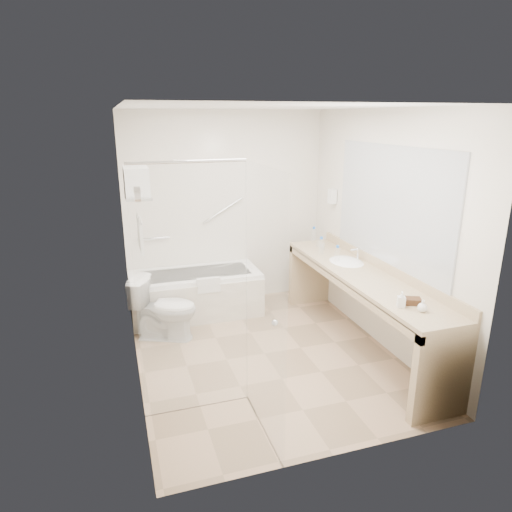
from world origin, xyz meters
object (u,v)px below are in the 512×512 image
object	(u,v)px
vanity_counter	(361,292)
amenity_basket	(411,301)
toilet	(165,309)
bathtub	(196,293)
water_bottle_left	(337,255)

from	to	relation	value
vanity_counter	amenity_basket	bearing A→B (deg)	-91.11
toilet	amenity_basket	bearing A→B (deg)	-107.87
amenity_basket	vanity_counter	bearing A→B (deg)	88.89
bathtub	vanity_counter	bearing A→B (deg)	-42.35
toilet	amenity_basket	world-z (taller)	amenity_basket
vanity_counter	amenity_basket	world-z (taller)	vanity_counter
bathtub	vanity_counter	distance (m)	2.09
bathtub	vanity_counter	xyz separation A→B (m)	(1.52, -1.39, 0.36)
vanity_counter	water_bottle_left	size ratio (longest dim) A/B	13.15
bathtub	amenity_basket	world-z (taller)	amenity_basket
amenity_basket	toilet	bearing A→B (deg)	139.02
toilet	amenity_basket	xyz separation A→B (m)	(1.96, -1.70, 0.52)
amenity_basket	water_bottle_left	size ratio (longest dim) A/B	0.78
bathtub	amenity_basket	bearing A→B (deg)	-56.06
vanity_counter	water_bottle_left	distance (m)	0.50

